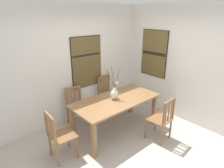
{
  "coord_description": "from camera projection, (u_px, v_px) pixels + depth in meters",
  "views": [
    {
      "loc": [
        -2.22,
        -1.97,
        2.45
      ],
      "look_at": [
        0.2,
        0.81,
        1.08
      ],
      "focal_mm": 30.44,
      "sensor_mm": 36.0,
      "label": 1
    }
  ],
  "objects": [
    {
      "name": "ground_plane",
      "position": [
        132.0,
        152.0,
        3.61
      ],
      "size": [
        6.4,
        6.4,
        0.03
      ],
      "primitive_type": "cube",
      "color": "#B2A89E"
    },
    {
      "name": "wall_back",
      "position": [
        76.0,
        64.0,
        4.45
      ],
      "size": [
        6.4,
        0.12,
        2.7
      ],
      "primitive_type": "cube",
      "color": "silver",
      "rests_on": "ground_plane"
    },
    {
      "name": "wall_side",
      "position": [
        191.0,
        66.0,
        4.28
      ],
      "size": [
        0.12,
        6.4,
        2.7
      ],
      "primitive_type": "cube",
      "color": "silver",
      "rests_on": "ground_plane"
    },
    {
      "name": "dining_table",
      "position": [
        116.0,
        104.0,
        4.03
      ],
      "size": [
        1.88,
        0.9,
        0.76
      ],
      "color": "#8E6642",
      "rests_on": "ground_plane"
    },
    {
      "name": "centerpiece_vase",
      "position": [
        114.0,
        93.0,
        3.96
      ],
      "size": [
        0.24,
        0.16,
        0.69
      ],
      "color": "silver",
      "rests_on": "dining_table"
    },
    {
      "name": "chair_0",
      "position": [
        107.0,
        93.0,
        4.96
      ],
      "size": [
        0.45,
        0.45,
        0.95
      ],
      "color": "brown",
      "rests_on": "ground_plane"
    },
    {
      "name": "chair_1",
      "position": [
        76.0,
        105.0,
        4.37
      ],
      "size": [
        0.44,
        0.44,
        0.88
      ],
      "color": "brown",
      "rests_on": "ground_plane"
    },
    {
      "name": "chair_2",
      "position": [
        162.0,
        119.0,
        3.79
      ],
      "size": [
        0.45,
        0.45,
        0.93
      ],
      "color": "brown",
      "rests_on": "ground_plane"
    },
    {
      "name": "chair_3",
      "position": [
        59.0,
        135.0,
        3.28
      ],
      "size": [
        0.44,
        0.44,
        0.93
      ],
      "color": "brown",
      "rests_on": "ground_plane"
    },
    {
      "name": "painting_on_back_wall",
      "position": [
        87.0,
        62.0,
        4.56
      ],
      "size": [
        0.83,
        0.05,
        1.23
      ],
      "color": "black"
    },
    {
      "name": "painting_on_side_wall",
      "position": [
        154.0,
        54.0,
        4.88
      ],
      "size": [
        0.05,
        0.77,
        1.19
      ],
      "color": "black"
    }
  ]
}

